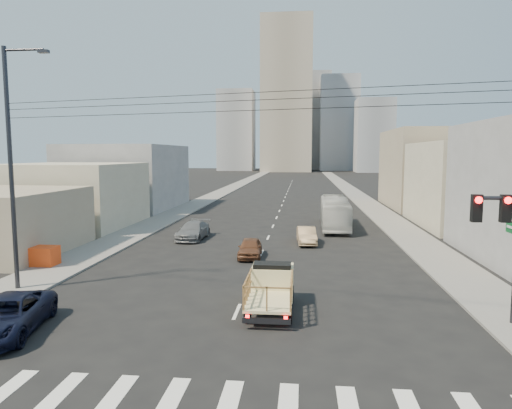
% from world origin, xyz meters
% --- Properties ---
extents(ground, '(420.00, 420.00, 0.00)m').
position_xyz_m(ground, '(0.00, 0.00, 0.00)').
color(ground, black).
rests_on(ground, ground).
extents(sidewalk_left, '(3.50, 180.00, 0.12)m').
position_xyz_m(sidewalk_left, '(-11.75, 70.00, 0.06)').
color(sidewalk_left, slate).
rests_on(sidewalk_left, ground).
extents(sidewalk_right, '(3.50, 180.00, 0.12)m').
position_xyz_m(sidewalk_right, '(11.75, 70.00, 0.06)').
color(sidewalk_right, slate).
rests_on(sidewalk_right, ground).
extents(lane_dashes, '(0.15, 104.00, 0.01)m').
position_xyz_m(lane_dashes, '(0.00, 53.00, 0.01)').
color(lane_dashes, silver).
rests_on(lane_dashes, ground).
extents(flatbed_pickup, '(1.95, 4.41, 1.90)m').
position_xyz_m(flatbed_pickup, '(1.47, 2.40, 1.09)').
color(flatbed_pickup, beige).
rests_on(flatbed_pickup, ground).
extents(navy_pickup, '(3.29, 5.46, 1.42)m').
position_xyz_m(navy_pickup, '(-8.40, -1.34, 0.71)').
color(navy_pickup, black).
rests_on(navy_pickup, ground).
extents(city_bus, '(2.62, 10.34, 2.87)m').
position_xyz_m(city_bus, '(5.80, 25.66, 1.43)').
color(city_bus, silver).
rests_on(city_bus, ground).
extents(sedan_brown, '(1.66, 3.79, 1.27)m').
position_xyz_m(sedan_brown, '(-0.65, 12.62, 0.63)').
color(sedan_brown, brown).
rests_on(sedan_brown, ground).
extents(sedan_tan, '(1.62, 3.97, 1.28)m').
position_xyz_m(sedan_tan, '(3.14, 17.68, 0.64)').
color(sedan_tan, tan).
rests_on(sedan_tan, ground).
extents(sedan_grey, '(2.21, 4.91, 1.40)m').
position_xyz_m(sedan_grey, '(-6.01, 18.69, 0.70)').
color(sedan_grey, slate).
rests_on(sedan_grey, ground).
extents(streetlamp_left, '(2.36, 0.25, 12.00)m').
position_xyz_m(streetlamp_left, '(-11.39, 4.00, 6.44)').
color(streetlamp_left, '#2D2D33').
rests_on(streetlamp_left, ground).
extents(overhead_wires, '(23.01, 5.02, 0.72)m').
position_xyz_m(overhead_wires, '(0.00, 1.50, 8.97)').
color(overhead_wires, black).
rests_on(overhead_wires, ground).
extents(crate_stack, '(1.80, 1.20, 1.14)m').
position_xyz_m(crate_stack, '(-13.00, 8.70, 0.69)').
color(crate_stack, '#EE4616').
rests_on(crate_stack, sidewalk_left).
extents(bldg_right_mid, '(11.00, 14.00, 8.00)m').
position_xyz_m(bldg_right_mid, '(19.50, 28.00, 4.00)').
color(bldg_right_mid, '#B3AB90').
rests_on(bldg_right_mid, ground).
extents(bldg_right_far, '(12.00, 16.00, 10.00)m').
position_xyz_m(bldg_right_far, '(20.00, 44.00, 5.00)').
color(bldg_right_far, gray).
rests_on(bldg_right_far, ground).
extents(bldg_left_mid, '(11.00, 12.00, 6.00)m').
position_xyz_m(bldg_left_mid, '(-19.00, 24.00, 3.00)').
color(bldg_left_mid, '#B3AB90').
rests_on(bldg_left_mid, ground).
extents(bldg_left_far, '(12.00, 16.00, 8.00)m').
position_xyz_m(bldg_left_far, '(-19.50, 39.00, 4.00)').
color(bldg_left_far, gray).
rests_on(bldg_left_far, ground).
extents(high_rise_tower, '(20.00, 20.00, 60.00)m').
position_xyz_m(high_rise_tower, '(-4.00, 170.00, 30.00)').
color(high_rise_tower, tan).
rests_on(high_rise_tower, ground).
extents(midrise_ne, '(16.00, 16.00, 40.00)m').
position_xyz_m(midrise_ne, '(18.00, 185.00, 20.00)').
color(midrise_ne, '#94979D').
rests_on(midrise_ne, ground).
extents(midrise_nw, '(15.00, 15.00, 34.00)m').
position_xyz_m(midrise_nw, '(-26.00, 180.00, 17.00)').
color(midrise_nw, '#94979D').
rests_on(midrise_nw, ground).
extents(midrise_back, '(18.00, 18.00, 44.00)m').
position_xyz_m(midrise_back, '(6.00, 200.00, 22.00)').
color(midrise_back, gray).
rests_on(midrise_back, ground).
extents(midrise_east, '(14.00, 14.00, 28.00)m').
position_xyz_m(midrise_east, '(30.00, 165.00, 14.00)').
color(midrise_east, '#94979D').
rests_on(midrise_east, ground).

